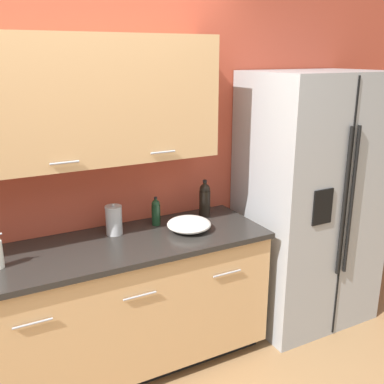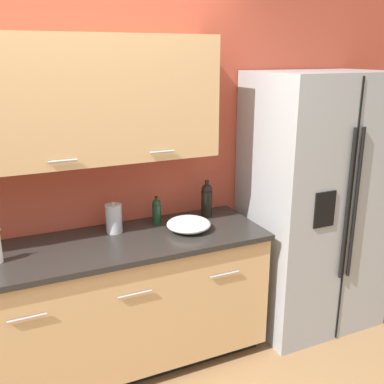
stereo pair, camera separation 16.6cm
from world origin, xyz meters
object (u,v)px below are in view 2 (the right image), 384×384
at_px(oil_bottle, 157,211).
at_px(steel_canister, 114,218).
at_px(refrigerator, 314,203).
at_px(mixing_bowl, 189,224).
at_px(wine_bottle, 207,199).

xyz_separation_m(oil_bottle, steel_canister, (-0.30, -0.03, 0.00)).
bearing_deg(refrigerator, mixing_bowl, 179.18).
bearing_deg(refrigerator, wine_bottle, 165.03).
xyz_separation_m(wine_bottle, oil_bottle, (-0.38, -0.00, -0.03)).
xyz_separation_m(refrigerator, wine_bottle, (-0.79, 0.21, 0.07)).
height_order(wine_bottle, mixing_bowl, wine_bottle).
bearing_deg(refrigerator, steel_canister, 172.86).
distance_m(refrigerator, steel_canister, 1.48).
relative_size(steel_canister, mixing_bowl, 0.71).
distance_m(oil_bottle, steel_canister, 0.30).
height_order(steel_canister, mixing_bowl, steel_canister).
bearing_deg(steel_canister, wine_bottle, 2.22).
distance_m(oil_bottle, mixing_bowl, 0.25).
xyz_separation_m(wine_bottle, mixing_bowl, (-0.23, -0.20, -0.08)).
bearing_deg(mixing_bowl, oil_bottle, 127.52).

